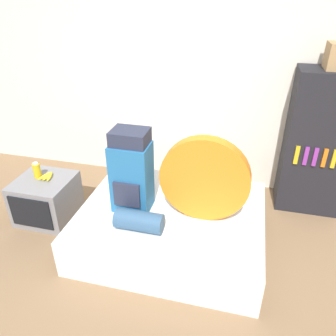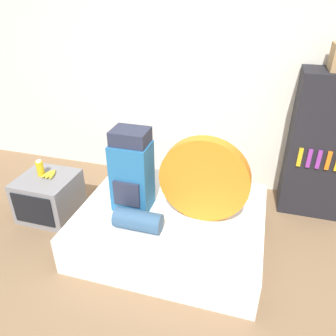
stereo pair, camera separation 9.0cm
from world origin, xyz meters
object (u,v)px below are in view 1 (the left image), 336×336
television (46,199)px  tent_bag (205,179)px  sleeping_roll (139,221)px  bookshelf (318,144)px  backpack (131,172)px  canister (37,170)px

television → tent_bag: bearing=-2.3°
tent_bag → sleeping_roll: tent_bag is taller
bookshelf → tent_bag: bearing=-136.1°
backpack → sleeping_roll: 0.45m
television → sleeping_roll: bearing=-18.1°
canister → bookshelf: 2.98m
television → canister: size_ratio=3.28×
sleeping_roll → television: (-1.19, 0.39, -0.23)m
backpack → television: bearing=175.4°
sleeping_roll → canister: bearing=161.1°
television → bookshelf: (2.76, 0.95, 0.54)m
sleeping_roll → canister: (-1.27, 0.43, 0.09)m
tent_bag → bookshelf: 1.47m
backpack → bookshelf: 2.01m
backpack → television: size_ratio=1.38×
backpack → bookshelf: bearing=30.9°
sleeping_roll → bookshelf: bearing=40.6°
sleeping_roll → backpack: bearing=117.9°
sleeping_roll → bookshelf: (1.56, 1.34, 0.31)m
backpack → sleeping_roll: (0.16, -0.31, -0.29)m
backpack → canister: size_ratio=4.51×
television → bookshelf: bookshelf is taller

